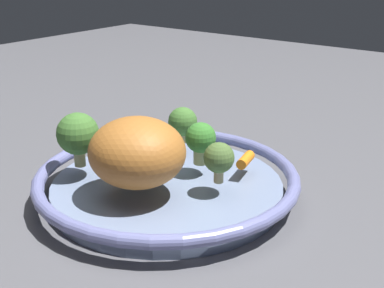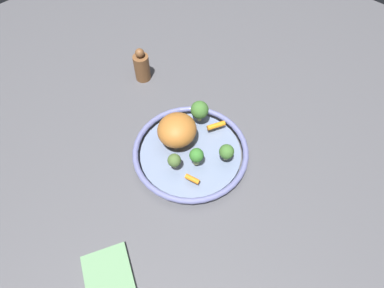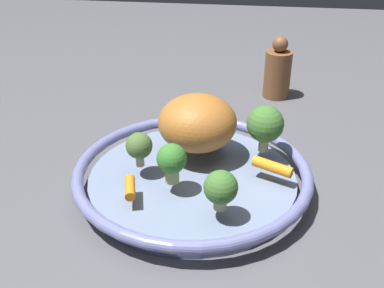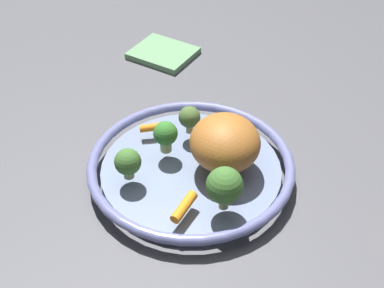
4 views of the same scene
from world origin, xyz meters
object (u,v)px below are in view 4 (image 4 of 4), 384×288
object	(u,v)px
broccoli_floret_large	(128,162)
baby_carrot_back	(151,127)
serving_bowl	(191,168)
dish_towel	(163,53)
broccoli_floret_edge	(166,134)
baby_carrot_center	(186,207)
broccoli_floret_small	(225,186)
broccoli_floret_mid	(189,118)
roast_chicken_piece	(225,143)

from	to	relation	value
broccoli_floret_large	baby_carrot_back	bearing A→B (deg)	81.28
serving_bowl	dish_towel	distance (m)	0.41
serving_bowl	broccoli_floret_edge	bearing A→B (deg)	153.78
baby_carrot_back	baby_carrot_center	bearing A→B (deg)	-67.02
baby_carrot_center	broccoli_floret_small	bearing A→B (deg)	13.06
broccoli_floret_large	dish_towel	bearing A→B (deg)	90.47
broccoli_floret_edge	baby_carrot_back	bearing A→B (deg)	122.45
baby_carrot_center	broccoli_floret_edge	world-z (taller)	broccoli_floret_edge
broccoli_floret_mid	dish_towel	xyz separation A→B (m)	(-0.09, 0.32, -0.06)
baby_carrot_back	broccoli_floret_large	xyz separation A→B (m)	(-0.02, -0.12, 0.02)
serving_bowl	dish_towel	world-z (taller)	serving_bowl
broccoli_floret_edge	broccoli_floret_mid	bearing A→B (deg)	56.73
serving_bowl	broccoli_floret_edge	xyz separation A→B (m)	(-0.04, 0.02, 0.05)
broccoli_floret_large	dish_towel	world-z (taller)	broccoli_floret_large
broccoli_floret_mid	roast_chicken_piece	bearing A→B (deg)	-50.14
roast_chicken_piece	broccoli_floret_mid	bearing A→B (deg)	129.86
serving_bowl	baby_carrot_center	distance (m)	0.12
dish_towel	broccoli_floret_large	bearing A→B (deg)	-89.53
baby_carrot_back	serving_bowl	bearing A→B (deg)	-43.46
serving_bowl	broccoli_floret_edge	world-z (taller)	broccoli_floret_edge
roast_chicken_piece	serving_bowl	bearing A→B (deg)	177.85
baby_carrot_back	broccoli_floret_small	world-z (taller)	broccoli_floret_small
roast_chicken_piece	broccoli_floret_mid	world-z (taller)	roast_chicken_piece
broccoli_floret_small	broccoli_floret_mid	bearing A→B (deg)	111.18
broccoli_floret_edge	broccoli_floret_small	distance (m)	0.16
baby_carrot_back	broccoli_floret_small	distance (m)	0.23
baby_carrot_center	broccoli_floret_small	world-z (taller)	broccoli_floret_small
roast_chicken_piece	broccoli_floret_edge	world-z (taller)	roast_chicken_piece
roast_chicken_piece	dish_towel	distance (m)	0.43
dish_towel	broccoli_floret_small	bearing A→B (deg)	-72.23
baby_carrot_center	baby_carrot_back	size ratio (longest dim) A/B	1.39
broccoli_floret_large	broccoli_floret_mid	world-z (taller)	broccoli_floret_large
serving_bowl	baby_carrot_center	xyz separation A→B (m)	(0.00, -0.12, 0.03)
serving_bowl	dish_towel	xyz separation A→B (m)	(-0.10, 0.40, -0.01)
broccoli_floret_large	broccoli_floret_edge	xyz separation A→B (m)	(0.05, 0.07, 0.00)
roast_chicken_piece	dish_towel	world-z (taller)	roast_chicken_piece
broccoli_floret_large	serving_bowl	bearing A→B (deg)	26.81
baby_carrot_center	serving_bowl	bearing A→B (deg)	91.23
serving_bowl	baby_carrot_back	world-z (taller)	baby_carrot_back
broccoli_floret_large	broccoli_floret_small	bearing A→B (deg)	-18.94
roast_chicken_piece	broccoli_floret_mid	size ratio (longest dim) A/B	2.30
serving_bowl	broccoli_floret_mid	size ratio (longest dim) A/B	6.70
baby_carrot_back	broccoli_floret_large	size ratio (longest dim) A/B	0.78
broccoli_floret_large	broccoli_floret_small	distance (m)	0.17
baby_carrot_center	broccoli_floret_edge	xyz separation A→B (m)	(-0.05, 0.14, 0.03)
serving_bowl	broccoli_floret_small	size ratio (longest dim) A/B	4.75
baby_carrot_back	broccoli_floret_small	size ratio (longest dim) A/B	0.57
broccoli_floret_large	broccoli_floret_mid	xyz separation A→B (m)	(0.09, 0.12, 0.00)
roast_chicken_piece	broccoli_floret_edge	distance (m)	0.10
serving_bowl	broccoli_floret_large	distance (m)	0.12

